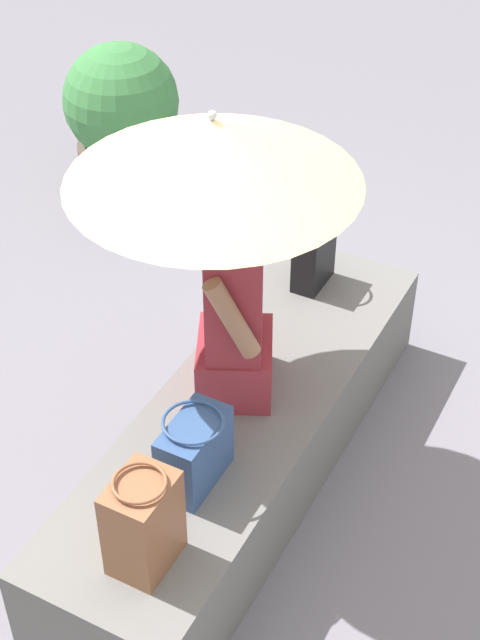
{
  "coord_description": "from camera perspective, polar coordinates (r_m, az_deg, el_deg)",
  "views": [
    {
      "loc": [
        2.33,
        1.21,
        2.89
      ],
      "look_at": [
        -0.03,
        -0.04,
        0.76
      ],
      "focal_mm": 53.2,
      "sensor_mm": 36.0,
      "label": 1
    }
  ],
  "objects": [
    {
      "name": "handbag_black",
      "position": [
        3.23,
        -2.77,
        -7.88
      ],
      "size": [
        0.28,
        0.21,
        0.28
      ],
      "color": "#335184",
      "rests_on": "stone_bench"
    },
    {
      "name": "ground_plane",
      "position": [
        3.91,
        0.29,
        -9.16
      ],
      "size": [
        14.0,
        14.0,
        0.0
      ],
      "primitive_type": "plane",
      "color": "slate"
    },
    {
      "name": "person_seated",
      "position": [
        3.42,
        -0.32,
        0.9
      ],
      "size": [
        0.51,
        0.4,
        0.9
      ],
      "color": "#992D38",
      "rests_on": "stone_bench"
    },
    {
      "name": "parasol",
      "position": [
        3.08,
        -1.64,
        10.1
      ],
      "size": [
        0.99,
        0.99,
        1.15
      ],
      "color": "#B7B7BC",
      "rests_on": "stone_bench"
    },
    {
      "name": "shoulder_bag_spare",
      "position": [
        4.11,
        4.45,
        3.86
      ],
      "size": [
        0.22,
        0.17,
        0.29
      ],
      "color": "black",
      "rests_on": "stone_bench"
    },
    {
      "name": "tote_bag_canvas",
      "position": [
        2.99,
        -5.85,
        -12.02
      ],
      "size": [
        0.22,
        0.17,
        0.37
      ],
      "color": "brown",
      "rests_on": "stone_bench"
    },
    {
      "name": "stone_bench",
      "position": [
        3.75,
        0.3,
        -7.03
      ],
      "size": [
        2.16,
        0.62,
        0.41
      ],
      "primitive_type": "cube",
      "color": "slate",
      "rests_on": "ground"
    },
    {
      "name": "planter_far",
      "position": [
        5.33,
        -7.07,
        11.66
      ],
      "size": [
        0.63,
        0.63,
        0.95
      ],
      "color": "brown",
      "rests_on": "ground"
    }
  ]
}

